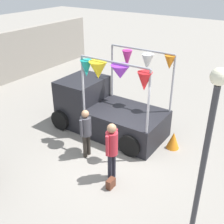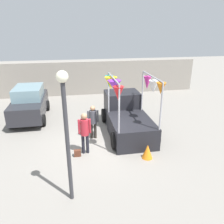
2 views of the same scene
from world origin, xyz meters
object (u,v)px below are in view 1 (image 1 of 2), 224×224
at_px(vendor_truck, 103,108).
at_px(person_vendor, 86,129).
at_px(street_lamp, 208,139).
at_px(person_customer, 112,146).
at_px(folded_kite_bundle_tangerine, 173,140).
at_px(handbag, 111,183).

relative_size(vendor_truck, person_vendor, 2.45).
bearing_deg(street_lamp, person_customer, 76.77).
height_order(person_vendor, street_lamp, street_lamp).
distance_m(person_vendor, street_lamp, 4.35).
bearing_deg(folded_kite_bundle_tangerine, vendor_truck, 95.19).
distance_m(person_vendor, handbag, 1.91).
bearing_deg(street_lamp, handbag, 83.78).
relative_size(person_customer, person_vendor, 1.09).
relative_size(person_customer, street_lamp, 0.45).
bearing_deg(folded_kite_bundle_tangerine, person_vendor, 132.68).
height_order(person_customer, folded_kite_bundle_tangerine, person_customer).
bearing_deg(folded_kite_bundle_tangerine, person_customer, 160.79).
bearing_deg(person_vendor, folded_kite_bundle_tangerine, -47.32).
bearing_deg(vendor_truck, person_customer, -139.94).
relative_size(person_vendor, street_lamp, 0.41).
bearing_deg(person_vendor, person_customer, -110.09).
bearing_deg(handbag, person_customer, 29.74).
xyz_separation_m(handbag, folded_kite_bundle_tangerine, (2.80, -0.65, 0.16)).
xyz_separation_m(person_customer, handbag, (-0.35, -0.20, -0.96)).
bearing_deg(street_lamp, person_vendor, 74.44).
bearing_deg(handbag, folded_kite_bundle_tangerine, -13.15).
bearing_deg(person_customer, vendor_truck, 40.06).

